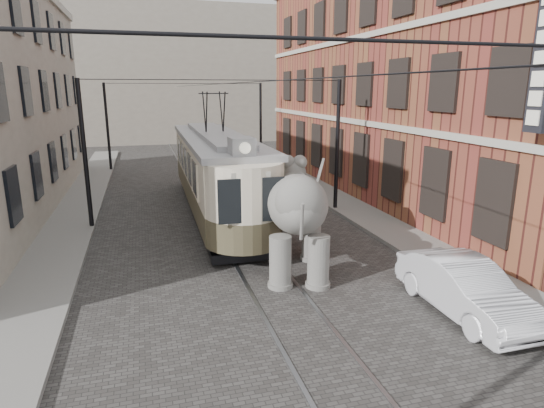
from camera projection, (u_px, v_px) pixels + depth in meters
name	position (u px, v px, depth m)	size (l,w,h in m)	color
ground	(260.00, 268.00, 14.61)	(120.00, 120.00, 0.00)	#3E3C3A
tram_rails	(260.00, 268.00, 14.60)	(1.54, 80.00, 0.02)	slate
sidewalk_right	(424.00, 249.00, 16.18)	(2.00, 60.00, 0.15)	slate
sidewalk_left	(38.00, 290.00, 12.86)	(2.00, 60.00, 0.15)	slate
brick_building	(416.00, 81.00, 24.44)	(8.00, 26.00, 12.00)	maroon
distant_block	(169.00, 76.00, 50.17)	(28.00, 10.00, 14.00)	gray
catenary	(224.00, 155.00, 18.47)	(11.00, 30.20, 6.00)	black
tram	(215.00, 154.00, 20.60)	(2.84, 13.74, 5.45)	beige
elephant	(297.00, 220.00, 13.91)	(3.08, 5.60, 3.43)	#65625D
parked_car	(465.00, 288.00, 11.55)	(1.49, 4.25, 1.40)	silver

